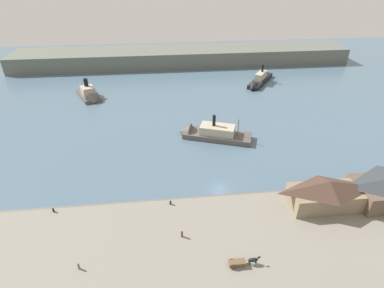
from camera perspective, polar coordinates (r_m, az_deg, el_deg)
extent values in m
plane|color=slate|center=(79.16, 5.18, -8.34)|extent=(320.00, 320.00, 0.00)
cube|color=gray|center=(63.78, 9.17, -20.46)|extent=(110.00, 36.00, 1.20)
cube|color=#666159|center=(76.15, 5.72, -9.76)|extent=(110.00, 0.80, 1.00)
cube|color=#847056|center=(77.61, 23.57, -9.06)|extent=(16.48, 7.38, 4.36)
pyramid|color=#473328|center=(75.62, 24.10, -7.09)|extent=(16.81, 7.75, 2.39)
cube|color=brown|center=(61.46, 8.39, -20.90)|extent=(3.14, 1.31, 0.50)
cylinder|color=#4C3828|center=(61.86, 7.31, -20.69)|extent=(1.20, 0.10, 1.20)
cylinder|color=#4C3828|center=(61.09, 7.60, -21.64)|extent=(1.20, 0.10, 1.20)
ellipsoid|color=black|center=(61.94, 11.25, -20.35)|extent=(2.00, 0.70, 0.90)
ellipsoid|color=black|center=(61.80, 12.34, -19.87)|extent=(0.70, 0.32, 0.44)
cylinder|color=black|center=(62.67, 11.69, -20.47)|extent=(0.16, 0.16, 1.00)
cylinder|color=black|center=(62.44, 11.80, -20.75)|extent=(0.16, 0.16, 1.00)
cylinder|color=black|center=(62.37, 10.57, -20.64)|extent=(0.16, 0.16, 1.00)
cylinder|color=black|center=(62.14, 10.67, -20.92)|extent=(0.16, 0.16, 1.00)
cylinder|color=#4C3D33|center=(65.47, -1.88, -16.35)|extent=(0.43, 0.43, 1.47)
sphere|color=#CCA889|center=(64.83, -1.90, -15.83)|extent=(0.27, 0.27, 0.27)
cylinder|color=#6B5B4C|center=(64.10, -20.30, -20.51)|extent=(0.38, 0.38, 1.29)
sphere|color=#CCA889|center=(63.52, -20.43, -20.08)|extent=(0.24, 0.24, 0.24)
cylinder|color=black|center=(72.70, -4.01, -10.82)|extent=(0.44, 0.44, 0.90)
cylinder|color=black|center=(77.32, -24.33, -11.13)|extent=(0.44, 0.44, 0.90)
cube|color=black|center=(151.00, 12.56, 11.39)|extent=(17.22, 21.56, 1.73)
cone|color=black|center=(140.71, 11.12, 10.08)|extent=(6.07, 5.97, 4.54)
cube|color=#B2A893|center=(150.22, 12.67, 12.27)|extent=(7.83, 9.28, 3.19)
cylinder|color=black|center=(150.49, 12.97, 13.56)|extent=(1.04, 1.04, 3.23)
cylinder|color=brown|center=(156.32, 13.47, 13.14)|extent=(0.24, 0.24, 4.37)
cube|color=#514C47|center=(100.07, 4.68, 1.52)|extent=(22.87, 13.97, 1.69)
cone|color=#514C47|center=(102.05, -1.37, 2.25)|extent=(5.82, 7.12, 6.14)
cube|color=#B2A893|center=(98.99, 4.74, 2.64)|extent=(12.07, 8.73, 2.78)
cylinder|color=black|center=(97.68, 4.11, 4.37)|extent=(1.02, 1.02, 3.59)
cylinder|color=brown|center=(97.63, 8.57, 2.97)|extent=(0.24, 0.24, 5.84)
cube|color=#514C47|center=(138.07, -18.60, 8.55)|extent=(12.56, 16.67, 1.47)
cone|color=#514C47|center=(131.15, -17.75, 7.51)|extent=(6.75, 5.06, 6.17)
cube|color=#B2A893|center=(137.28, -18.76, 9.42)|extent=(6.83, 7.31, 3.07)
cylinder|color=black|center=(137.27, -19.11, 10.77)|extent=(1.68, 1.68, 3.21)
cube|color=#60665B|center=(176.33, -1.75, 15.99)|extent=(180.00, 24.00, 8.00)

